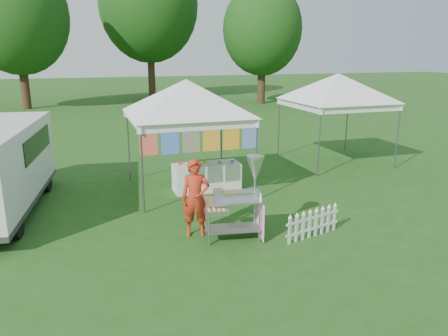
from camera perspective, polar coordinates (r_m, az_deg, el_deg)
name	(u,v)px	position (r m, az deg, el deg)	size (l,w,h in m)	color
ground	(230,240)	(8.98, 0.73, -9.32)	(120.00, 120.00, 0.00)	#204E16
canopy_main	(186,80)	(11.56, -4.98, 11.42)	(4.24, 4.24, 3.45)	#59595E
canopy_right	(338,74)	(15.15, 14.73, 11.85)	(4.24, 4.24, 3.45)	#59595E
tree_left	(17,16)	(31.98, -25.44, 17.45)	(6.40, 6.40, 9.53)	#322512
tree_mid	(149,5)	(36.34, -9.82, 20.22)	(7.60, 7.60, 11.52)	#322512
tree_right	(262,30)	(32.35, 5.05, 17.57)	(5.60, 5.60, 8.42)	#322512
donut_cart	(242,191)	(8.67, 2.32, -3.08)	(1.33, 0.83, 1.71)	gray
vendor	(196,198)	(8.92, -3.74, -3.95)	(0.59, 0.39, 1.61)	red
picket_fence	(313,224)	(9.17, 11.53, -7.16)	(1.40, 0.40, 0.56)	silver
display_table	(207,177)	(11.97, -2.29, -1.16)	(1.80, 0.70, 0.74)	white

